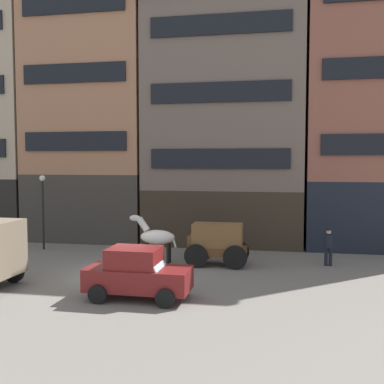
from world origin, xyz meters
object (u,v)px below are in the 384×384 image
(draft_horse, at_px, (156,237))
(streetlamp_curbside, at_px, (43,202))
(pedestrian_officer, at_px, (328,245))
(sedan_dark, at_px, (138,273))
(cargo_wagon, at_px, (216,241))

(draft_horse, xyz_separation_m, streetlamp_curbside, (-6.99, 2.07, 1.40))
(pedestrian_officer, bearing_deg, sedan_dark, -137.76)
(draft_horse, relative_size, sedan_dark, 0.63)
(sedan_dark, xyz_separation_m, streetlamp_curbside, (-7.88, 7.78, 1.76))
(cargo_wagon, relative_size, pedestrian_officer, 1.62)
(cargo_wagon, distance_m, sedan_dark, 6.07)
(streetlamp_curbside, bearing_deg, draft_horse, -16.52)
(cargo_wagon, relative_size, sedan_dark, 0.78)
(pedestrian_officer, height_order, streetlamp_curbside, streetlamp_curbside)
(cargo_wagon, height_order, streetlamp_curbside, streetlamp_curbside)
(draft_horse, height_order, streetlamp_curbside, streetlamp_curbside)
(cargo_wagon, relative_size, draft_horse, 1.24)
(draft_horse, xyz_separation_m, pedestrian_officer, (8.11, 0.86, -0.29))
(pedestrian_officer, bearing_deg, draft_horse, -173.98)
(pedestrian_officer, bearing_deg, cargo_wagon, -170.59)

